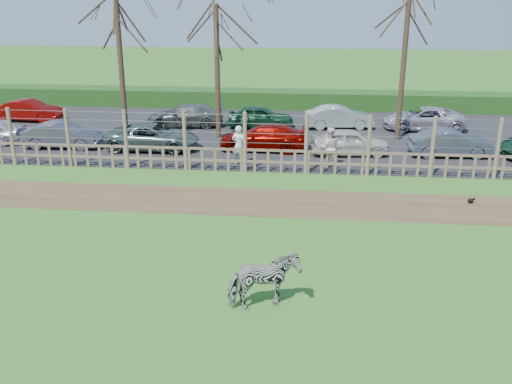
# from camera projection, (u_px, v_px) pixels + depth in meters

# --- Properties ---
(ground) EXTENTS (120.00, 120.00, 0.00)m
(ground) POSITION_uv_depth(u_px,v_px,m) (212.00, 257.00, 16.21)
(ground) COLOR #559941
(ground) RESTS_ON ground
(dirt_strip) EXTENTS (34.00, 2.80, 0.01)m
(dirt_strip) POSITION_uv_depth(u_px,v_px,m) (234.00, 201.00, 20.42)
(dirt_strip) COLOR brown
(dirt_strip) RESTS_ON ground
(asphalt) EXTENTS (44.00, 13.00, 0.04)m
(asphalt) POSITION_uv_depth(u_px,v_px,m) (260.00, 134.00, 29.79)
(asphalt) COLOR #232326
(asphalt) RESTS_ON ground
(hedge) EXTENTS (46.00, 2.00, 1.10)m
(hedge) POSITION_uv_depth(u_px,v_px,m) (270.00, 99.00, 36.16)
(hedge) COLOR #1E4716
(hedge) RESTS_ON ground
(fence) EXTENTS (30.16, 0.16, 2.50)m
(fence) POSITION_uv_depth(u_px,v_px,m) (245.00, 153.00, 23.43)
(fence) COLOR brown
(fence) RESTS_ON ground
(tree_left) EXTENTS (4.80, 4.80, 7.88)m
(tree_left) POSITION_uv_depth(u_px,v_px,m) (118.00, 24.00, 26.63)
(tree_left) COLOR #3D2B1E
(tree_left) RESTS_ON ground
(tree_mid) EXTENTS (4.80, 4.80, 6.83)m
(tree_mid) POSITION_uv_depth(u_px,v_px,m) (217.00, 40.00, 27.40)
(tree_mid) COLOR #3D2B1E
(tree_mid) RESTS_ON ground
(tree_right) EXTENTS (4.80, 4.80, 7.35)m
(tree_right) POSITION_uv_depth(u_px,v_px,m) (406.00, 32.00, 26.90)
(tree_right) COLOR #3D2B1E
(tree_right) RESTS_ON ground
(zebra) EXTENTS (1.84, 1.37, 1.41)m
(zebra) POSITION_uv_depth(u_px,v_px,m) (264.00, 281.00, 13.39)
(zebra) COLOR gray
(zebra) RESTS_ON ground
(visitor_a) EXTENTS (0.72, 0.58, 1.72)m
(visitor_a) POSITION_uv_depth(u_px,v_px,m) (239.00, 145.00, 24.21)
(visitor_a) COLOR silver
(visitor_a) RESTS_ON asphalt
(visitor_b) EXTENTS (0.84, 0.66, 1.72)m
(visitor_b) POSITION_uv_depth(u_px,v_px,m) (329.00, 148.00, 23.86)
(visitor_b) COLOR beige
(visitor_b) RESTS_ON asphalt
(crow) EXTENTS (0.26, 0.19, 0.21)m
(crow) POSITION_uv_depth(u_px,v_px,m) (471.00, 201.00, 20.19)
(crow) COLOR black
(crow) RESTS_ON ground
(car_1) EXTENTS (3.70, 1.44, 1.20)m
(car_1) POSITION_uv_depth(u_px,v_px,m) (63.00, 135.00, 26.96)
(car_1) COLOR #565365
(car_1) RESTS_ON asphalt
(car_2) EXTENTS (4.33, 2.03, 1.20)m
(car_2) POSITION_uv_depth(u_px,v_px,m) (152.00, 137.00, 26.65)
(car_2) COLOR #4C615B
(car_2) RESTS_ON asphalt
(car_3) EXTENTS (4.18, 1.80, 1.20)m
(car_3) POSITION_uv_depth(u_px,v_px,m) (264.00, 137.00, 26.57)
(car_3) COLOR #800701
(car_3) RESTS_ON asphalt
(car_4) EXTENTS (3.67, 1.83, 1.20)m
(car_4) POSITION_uv_depth(u_px,v_px,m) (350.00, 142.00, 25.80)
(car_4) COLOR silver
(car_4) RESTS_ON asphalt
(car_5) EXTENTS (3.71, 1.48, 1.20)m
(car_5) POSITION_uv_depth(u_px,v_px,m) (451.00, 143.00, 25.57)
(car_5) COLOR #4C5466
(car_5) RESTS_ON asphalt
(car_7) EXTENTS (3.69, 1.40, 1.20)m
(car_7) POSITION_uv_depth(u_px,v_px,m) (30.00, 110.00, 32.39)
(car_7) COLOR maroon
(car_7) RESTS_ON asphalt
(car_9) EXTENTS (4.32, 2.23, 1.20)m
(car_9) POSITION_uv_depth(u_px,v_px,m) (185.00, 116.00, 31.10)
(car_9) COLOR #5E635D
(car_9) RESTS_ON asphalt
(car_10) EXTENTS (3.61, 1.64, 1.20)m
(car_10) POSITION_uv_depth(u_px,v_px,m) (261.00, 117.00, 30.80)
(car_10) COLOR #1B4D2C
(car_10) RESTS_ON asphalt
(car_11) EXTENTS (3.78, 1.73, 1.20)m
(car_11) POSITION_uv_depth(u_px,v_px,m) (339.00, 117.00, 30.73)
(car_11) COLOR #B8C4B3
(car_11) RESTS_ON asphalt
(car_12) EXTENTS (4.37, 2.11, 1.20)m
(car_12) POSITION_uv_depth(u_px,v_px,m) (423.00, 119.00, 30.40)
(car_12) COLOR #C1B4C4
(car_12) RESTS_ON asphalt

